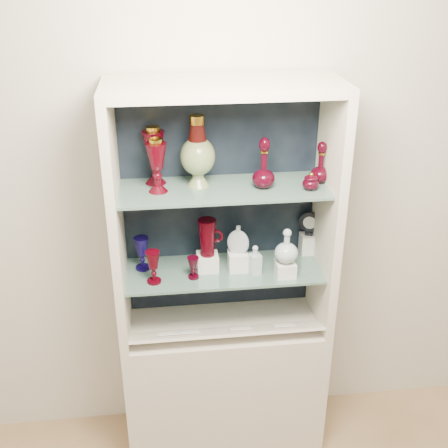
{
  "coord_description": "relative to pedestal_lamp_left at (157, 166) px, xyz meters",
  "views": [
    {
      "loc": [
        -0.27,
        -0.74,
        2.42
      ],
      "look_at": [
        0.0,
        1.53,
        1.3
      ],
      "focal_mm": 45.0,
      "sensor_mm": 36.0,
      "label": 1
    }
  ],
  "objects": [
    {
      "name": "shelf_upper",
      "position": [
        0.29,
        0.01,
        -0.12
      ],
      "size": [
        0.92,
        0.34,
        0.01
      ],
      "primitive_type": "cube",
      "color": "slate",
      "rests_on": "cabinet_side_left"
    },
    {
      "name": "riser_clear_round_decanter",
      "position": [
        0.57,
        -0.08,
        -0.5
      ],
      "size": [
        0.09,
        0.09,
        0.07
      ],
      "primitive_type": "cube",
      "color": "silver",
      "rests_on": "shelf_lower"
    },
    {
      "name": "riser_ruby_pitcher",
      "position": [
        0.21,
        0.02,
        -0.5
      ],
      "size": [
        0.1,
        0.1,
        0.08
      ],
      "primitive_type": "cube",
      "color": "silver",
      "rests_on": "shelf_lower"
    },
    {
      "name": "pedestal_lamp_left",
      "position": [
        0.0,
        0.0,
        0.0
      ],
      "size": [
        0.11,
        0.11,
        0.24
      ],
      "primitive_type": null,
      "rotation": [
        0.0,
        0.0,
        0.21
      ],
      "color": "#43000A",
      "rests_on": "shelf_upper"
    },
    {
      "name": "ruby_decanter_a",
      "position": [
        0.46,
        -0.01,
        0.01
      ],
      "size": [
        0.11,
        0.11,
        0.26
      ],
      "primitive_type": null,
      "rotation": [
        0.0,
        0.0,
        -0.05
      ],
      "color": "#380311",
      "rests_on": "shelf_upper"
    },
    {
      "name": "flat_flask",
      "position": [
        0.36,
        0.0,
        -0.38
      ],
      "size": [
        0.11,
        0.07,
        0.14
      ],
      "primitive_type": null,
      "rotation": [
        0.0,
        0.0,
        -0.29
      ],
      "color": "#A5B0B8",
      "rests_on": "riser_flat_flask"
    },
    {
      "name": "ruby_goblet_small",
      "position": [
        0.14,
        -0.05,
        -0.49
      ],
      "size": [
        0.06,
        0.06,
        0.11
      ],
      "primitive_type": null,
      "rotation": [
        0.0,
        0.0,
        0.07
      ],
      "color": "#380311",
      "rests_on": "shelf_lower"
    },
    {
      "name": "pedestal_lamp_right",
      "position": [
        -0.01,
        0.1,
        0.01
      ],
      "size": [
        0.11,
        0.11,
        0.26
      ],
      "primitive_type": null,
      "rotation": [
        0.0,
        0.0,
        0.12
      ],
      "color": "#43000A",
      "rests_on": "shelf_upper"
    },
    {
      "name": "lidded_bowl",
      "position": [
        0.66,
        -0.06,
        -0.08
      ],
      "size": [
        0.08,
        0.08,
        0.08
      ],
      "primitive_type": null,
      "rotation": [
        0.0,
        0.0,
        -0.15
      ],
      "color": "#380311",
      "rests_on": "shelf_upper"
    },
    {
      "name": "ruby_decanter_b",
      "position": [
        0.73,
        0.02,
        -0.02
      ],
      "size": [
        0.11,
        0.11,
        0.2
      ],
      "primitive_type": null,
      "rotation": [
        0.0,
        0.0,
        0.36
      ],
      "color": "#380311",
      "rests_on": "shelf_upper"
    },
    {
      "name": "riser_cameo_medallion",
      "position": [
        0.73,
        0.12,
        -0.49
      ],
      "size": [
        0.08,
        0.08,
        0.1
      ],
      "primitive_type": "cube",
      "color": "silver",
      "rests_on": "shelf_lower"
    },
    {
      "name": "wall_back",
      "position": [
        0.29,
        0.21,
        -0.19
      ],
      "size": [
        3.5,
        0.02,
        2.8
      ],
      "primitive_type": "cube",
      "color": "beige",
      "rests_on": "ground"
    },
    {
      "name": "cabinet_side_right",
      "position": [
        0.77,
        -0.01,
        -0.26
      ],
      "size": [
        0.04,
        0.4,
        1.15
      ],
      "primitive_type": "cube",
      "color": "beige",
      "rests_on": "cabinet_base"
    },
    {
      "name": "label_card_3",
      "position": [
        0.11,
        -0.12,
        -0.79
      ],
      "size": [
        0.1,
        0.06,
        0.03
      ],
      "primitive_type": "cube",
      "rotation": [
        -0.44,
        0.0,
        0.0
      ],
      "color": "white",
      "rests_on": "label_ledge"
    },
    {
      "name": "riser_flat_flask",
      "position": [
        0.36,
        0.0,
        -0.49
      ],
      "size": [
        0.09,
        0.09,
        0.09
      ],
      "primitive_type": "cube",
      "color": "silver",
      "rests_on": "shelf_lower"
    },
    {
      "name": "label_ledge",
      "position": [
        0.29,
        -0.12,
        -0.81
      ],
      "size": [
        0.92,
        0.17,
        0.09
      ],
      "primitive_type": "cube",
      "rotation": [
        -0.44,
        0.0,
        0.0
      ],
      "color": "beige",
      "rests_on": "cabinet_base"
    },
    {
      "name": "ruby_pitcher",
      "position": [
        0.21,
        0.02,
        -0.37
      ],
      "size": [
        0.15,
        0.11,
        0.18
      ],
      "primitive_type": null,
      "rotation": [
        0.0,
        0.0,
        -0.18
      ],
      "color": "#43000A",
      "rests_on": "riser_ruby_pitcher"
    },
    {
      "name": "cabinet_side_left",
      "position": [
        -0.19,
        -0.01,
        -0.26
      ],
      "size": [
        0.04,
        0.4,
        1.15
      ],
      "primitive_type": "cube",
      "color": "beige",
      "rests_on": "cabinet_base"
    },
    {
      "name": "cabinet_back_panel",
      "position": [
        0.29,
        0.18,
        -0.26
      ],
      "size": [
        0.98,
        0.02,
        1.15
      ],
      "primitive_type": "cube",
      "color": "black",
      "rests_on": "cabinet_base"
    },
    {
      "name": "enamel_urn",
      "position": [
        0.18,
        0.05,
        0.04
      ],
      "size": [
        0.18,
        0.18,
        0.32
      ],
      "primitive_type": null,
      "rotation": [
        0.0,
        0.0,
        0.18
      ],
      "color": "#134F18",
      "rests_on": "shelf_upper"
    },
    {
      "name": "label_card_2",
      "position": [
        0.35,
        -0.12,
        -0.79
      ],
      "size": [
        0.1,
        0.06,
        0.03
      ],
      "primitive_type": "cube",
      "rotation": [
        -0.44,
        0.0,
        0.0
      ],
      "color": "white",
      "rests_on": "label_ledge"
    },
    {
      "name": "cobalt_goblet",
      "position": [
        -0.09,
        0.06,
        -0.46
      ],
      "size": [
        0.07,
        0.07,
        0.17
      ],
      "primitive_type": null,
      "rotation": [
        0.0,
        0.0,
        0.05
      ],
      "color": "#0F0644",
      "rests_on": "shelf_lower"
    },
    {
      "name": "cabinet_base",
      "position": [
        0.29,
        -0.01,
        -1.21
      ],
      "size": [
        1.0,
        0.4,
        0.75
      ],
      "primitive_type": "cube",
      "color": "beige",
      "rests_on": "ground"
    },
    {
      "name": "clear_round_decanter",
      "position": [
        0.57,
        -0.08,
        -0.39
      ],
      "size": [
        0.12,
        0.12,
        0.16
      ],
      "primitive_type": null,
      "rotation": [
        0.0,
        0.0,
        -0.12
      ],
      "color": "#A4B6BF",
      "rests_on": "riser_clear_round_decanter"
    },
    {
      "name": "label_card_0",
      "position": [
        0.56,
        -0.12,
        -0.79
      ],
      "size": [
        0.1,
        0.06,
        0.03
      ],
      "primitive_type": "cube",
      "rotation": [
        -0.44,
        0.0,
        0.0
      ],
      "color": "white",
      "rests_on": "label_ledge"
    },
    {
      "name": "ruby_goblet_tall",
      "position": [
        -0.04,
        -0.07,
        -0.46
      ],
      "size": [
        0.07,
        0.07,
        0.16
      ],
      "primitive_type": null,
      "rotation": [
        0.0,
        0.0,
        -0.15
      ],
      "color": "#43000A",
      "rests_on": "shelf_lower"
    },
    {
      "name": "clear_square_bottle",
      "position": [
        0.43,
        -0.05,
        -0.47
      ],
      "size": [
        0.06,
        0.06,
        0.15
      ],
      "primitive_type": null,
      "rotation": [
        0.0,
        0.0,
        0.28
      ],
      "color": "#A4B6BF",
      "rests_on": "shelf_lower"
    },
    {
      "name": "shelf_lower",
      "position": [
        0.29,
        0.01,
        -0.54
      ],
      "size": [
        0.92,
        0.34,
        0.01
      ],
      "primitive_type": "cube",
      "color": "slate",
      "rests_on": "cabinet_side_left"
    },
    {
      "name": "cabinet_top_cap",
      "position": [
        0.29,
        -0.01,
        0.33
      ],
      "size": [
        1.0,
        0.4,
        0.04
      ],
      "primitive_type": "cube",
      "color": "beige",
      "rests_on": "cabinet_side_left"
    },
    {
      "name": "cameo_medallion",
      "position": [
        0.73,
        0.12,
        -0.38
      ],
      "size": [
        0.11,
        0.07,
        0.13
      ],
      "primitive_type": null,
      "rotation": [
        0.0,
        0.0,
        -0.34
      ],
      "color": "black",
      "rests_on": "riser_cameo_medallion"
    },
    {
      "name": "label_card_1",
      "position": [
        0.01,
        -0.12,
        -0.79
      ],
      "size": [
        0.1,
        0.06,
        0.03
      ],
      "primitive_type": "cube",
      "rotation": [
        -0.44,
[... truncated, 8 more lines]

